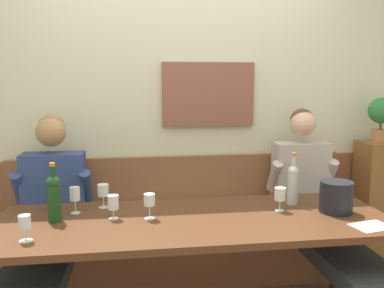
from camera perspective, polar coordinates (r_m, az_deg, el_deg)
The scene contains 19 objects.
room_wall_back at distance 3.27m, azimuth -2.03°, elevation 6.56°, with size 6.80×0.12×2.80m.
wood_wainscot_panel at distance 3.39m, azimuth -1.88°, elevation -9.54°, with size 6.80×0.03×0.92m, color brown.
wall_bench at distance 3.26m, azimuth -1.45°, elevation -13.72°, with size 2.61×0.42×0.94m.
dining_table at distance 2.48m, azimuth 0.39°, elevation -11.86°, with size 2.31×0.83×0.73m.
person_center_left_seat at distance 2.83m, azimuth -19.72°, elevation -10.55°, with size 0.54×1.27×1.30m.
person_left_seat at distance 3.04m, azimuth 17.31°, elevation -9.01°, with size 0.52×1.26×1.32m.
ice_bucket at distance 2.69m, azimuth 19.34°, elevation -6.92°, with size 0.20×0.20×0.19m, color black.
wine_bottle_amber_mid at distance 2.49m, azimuth -18.59°, elevation -6.95°, with size 0.08×0.08×0.34m.
wine_bottle_green_tall at distance 2.76m, azimuth 13.80°, elevation -5.26°, with size 0.07×0.07×0.34m.
wine_glass_mid_right at distance 2.43m, azimuth -5.92°, elevation -7.89°, with size 0.07×0.07×0.15m.
wine_glass_mid_left at distance 2.26m, azimuth -22.16°, elevation -10.23°, with size 0.07×0.07×0.14m.
wine_glass_center_front at distance 2.71m, azimuth -18.86°, elevation -6.65°, with size 0.06×0.06×0.15m.
wine_glass_center_rear at distance 2.46m, azimuth -10.86°, elevation -8.12°, with size 0.06×0.06×0.14m.
wine_glass_right_end at distance 2.61m, azimuth -15.93°, elevation -6.84°, with size 0.06×0.06×0.16m.
wine_glass_near_bucket at distance 2.68m, azimuth -12.22°, elevation -6.45°, with size 0.07×0.07×0.15m.
wine_glass_by_bottle at distance 2.61m, azimuth 12.12°, elevation -6.97°, with size 0.07×0.07×0.15m.
tasting_sheet_left_guest at distance 2.53m, azimuth 23.61°, elevation -10.40°, with size 0.21×0.15×0.00m, color white.
corner_pedestal at distance 3.74m, azimuth 24.01°, elevation -7.64°, with size 0.28×0.28×1.04m, color brown.
potted_plant at distance 3.60m, azimuth 24.76°, elevation 3.70°, with size 0.21×0.21×0.36m.
Camera 1 is at (-0.34, -2.16, 1.54)m, focal length 38.48 mm.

